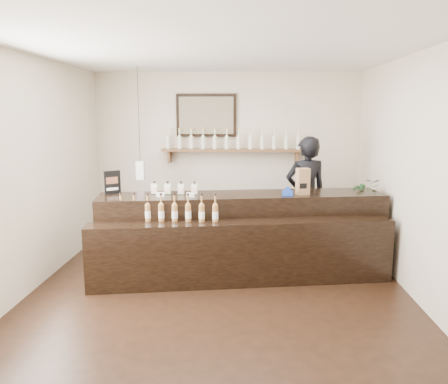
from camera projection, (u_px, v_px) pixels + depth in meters
name	position (u px, v px, depth m)	size (l,w,h in m)	color
ground	(219.00, 289.00, 5.30)	(5.00, 5.00, 0.00)	black
room_shell	(219.00, 149.00, 5.00)	(5.00, 5.00, 5.00)	beige
back_wall_decor	(218.00, 135.00, 7.34)	(2.66, 0.96, 1.69)	brown
counter	(242.00, 238.00, 5.76)	(3.84, 1.56, 1.23)	black
promo_sign	(112.00, 182.00, 5.78)	(0.19, 0.15, 0.31)	black
paper_bag	(303.00, 181.00, 5.72)	(0.18, 0.16, 0.35)	olive
tape_dispenser	(288.00, 192.00, 5.68)	(0.14, 0.07, 0.12)	#183EAE
side_cabinet	(362.00, 234.00, 6.26)	(0.44, 0.58, 0.80)	brown
potted_plant	(365.00, 193.00, 6.16)	(0.38, 0.33, 0.42)	#2A6A2F
shopkeeper	(306.00, 188.00, 6.60)	(0.73, 0.48, 2.01)	black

